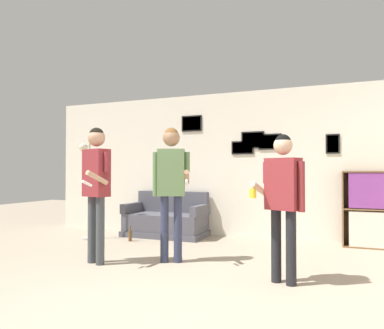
{
  "coord_description": "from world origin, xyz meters",
  "views": [
    {
      "loc": [
        1.67,
        -2.72,
        1.21
      ],
      "look_at": [
        -0.25,
        2.02,
        1.31
      ],
      "focal_mm": 35.0,
      "sensor_mm": 36.0,
      "label": 1
    }
  ],
  "objects_px": {
    "person_player_foreground_left": "(96,179)",
    "floor_lamp": "(90,170)",
    "bottle_on_floor": "(130,235)",
    "person_watcher_holding_cup": "(283,192)",
    "bookshelf": "(380,210)",
    "couch": "(166,221)",
    "person_player_foreground_center": "(171,178)"
  },
  "relations": [
    {
      "from": "couch",
      "to": "person_player_foreground_center",
      "type": "bearing_deg",
      "value": -62.26
    },
    {
      "from": "person_watcher_holding_cup",
      "to": "person_player_foreground_left",
      "type": "bearing_deg",
      "value": -179.36
    },
    {
      "from": "bookshelf",
      "to": "person_watcher_holding_cup",
      "type": "bearing_deg",
      "value": -115.05
    },
    {
      "from": "couch",
      "to": "bottle_on_floor",
      "type": "xyz_separation_m",
      "value": [
        -0.34,
        -0.73,
        -0.18
      ]
    },
    {
      "from": "couch",
      "to": "bottle_on_floor",
      "type": "height_order",
      "value": "couch"
    },
    {
      "from": "person_player_foreground_left",
      "to": "person_player_foreground_center",
      "type": "distance_m",
      "value": 0.99
    },
    {
      "from": "bookshelf",
      "to": "floor_lamp",
      "type": "distance_m",
      "value": 4.93
    },
    {
      "from": "couch",
      "to": "bookshelf",
      "type": "bearing_deg",
      "value": 3.18
    },
    {
      "from": "person_player_foreground_left",
      "to": "floor_lamp",
      "type": "bearing_deg",
      "value": 129.86
    },
    {
      "from": "couch",
      "to": "person_watcher_holding_cup",
      "type": "relative_size",
      "value": 0.94
    },
    {
      "from": "bookshelf",
      "to": "bottle_on_floor",
      "type": "bearing_deg",
      "value": -166.77
    },
    {
      "from": "floor_lamp",
      "to": "couch",
      "type": "bearing_deg",
      "value": 35.62
    },
    {
      "from": "person_watcher_holding_cup",
      "to": "bottle_on_floor",
      "type": "xyz_separation_m",
      "value": [
        -2.84,
        1.52,
        -0.88
      ]
    },
    {
      "from": "bottle_on_floor",
      "to": "couch",
      "type": "bearing_deg",
      "value": 65.24
    },
    {
      "from": "bookshelf",
      "to": "person_watcher_holding_cup",
      "type": "distance_m",
      "value": 2.74
    },
    {
      "from": "person_watcher_holding_cup",
      "to": "bottle_on_floor",
      "type": "relative_size",
      "value": 6.17
    },
    {
      "from": "couch",
      "to": "person_watcher_holding_cup",
      "type": "distance_m",
      "value": 3.44
    },
    {
      "from": "couch",
      "to": "bookshelf",
      "type": "height_order",
      "value": "bookshelf"
    },
    {
      "from": "person_player_foreground_left",
      "to": "bottle_on_floor",
      "type": "distance_m",
      "value": 1.9
    },
    {
      "from": "floor_lamp",
      "to": "bottle_on_floor",
      "type": "height_order",
      "value": "floor_lamp"
    },
    {
      "from": "couch",
      "to": "bottle_on_floor",
      "type": "bearing_deg",
      "value": -114.76
    },
    {
      "from": "person_player_foreground_left",
      "to": "person_watcher_holding_cup",
      "type": "relative_size",
      "value": 1.11
    },
    {
      "from": "floor_lamp",
      "to": "person_player_foreground_left",
      "type": "height_order",
      "value": "floor_lamp"
    },
    {
      "from": "floor_lamp",
      "to": "person_player_foreground_center",
      "type": "relative_size",
      "value": 1.02
    },
    {
      "from": "bottle_on_floor",
      "to": "person_watcher_holding_cup",
      "type": "bearing_deg",
      "value": -28.17
    },
    {
      "from": "person_watcher_holding_cup",
      "to": "bottle_on_floor",
      "type": "height_order",
      "value": "person_watcher_holding_cup"
    },
    {
      "from": "bookshelf",
      "to": "floor_lamp",
      "type": "xyz_separation_m",
      "value": [
        -4.79,
        -1.02,
        0.63
      ]
    },
    {
      "from": "person_player_foreground_left",
      "to": "bottle_on_floor",
      "type": "height_order",
      "value": "person_player_foreground_left"
    },
    {
      "from": "couch",
      "to": "bookshelf",
      "type": "relative_size",
      "value": 1.25
    },
    {
      "from": "bookshelf",
      "to": "floor_lamp",
      "type": "relative_size",
      "value": 0.67
    },
    {
      "from": "bottle_on_floor",
      "to": "person_player_foreground_left",
      "type": "bearing_deg",
      "value": -74.81
    },
    {
      "from": "couch",
      "to": "bottle_on_floor",
      "type": "relative_size",
      "value": 5.82
    }
  ]
}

